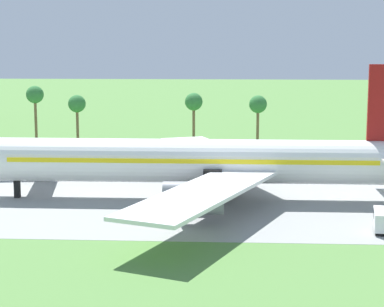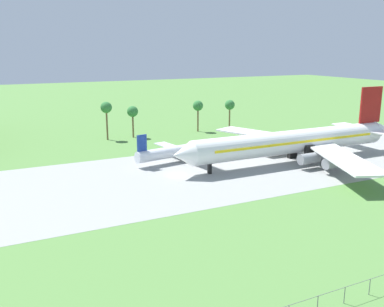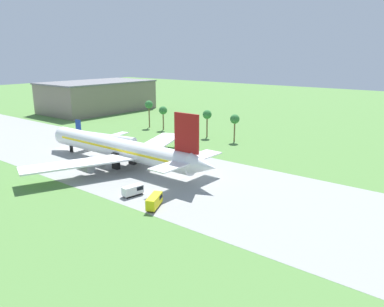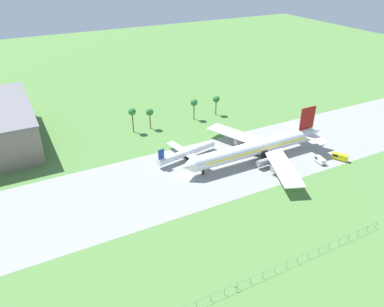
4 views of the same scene
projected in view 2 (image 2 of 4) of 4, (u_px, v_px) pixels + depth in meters
The scene contains 6 objects.
ground_plane at pixel (177, 175), 98.60m from camera, with size 600.00×600.00×0.00m, color #517F3D.
taxiway_strip at pixel (177, 175), 98.60m from camera, with size 320.00×44.00×0.02m.
jet_airliner at pixel (298, 141), 109.90m from camera, with size 69.38×60.67×18.32m.
regional_aircraft at pixel (184, 150), 111.49m from camera, with size 28.07×25.41×8.28m.
perimeter_fence at pixel (370, 284), 50.37m from camera, with size 80.10×0.10×2.10m.
palm_tree_row at pixel (169, 108), 144.77m from camera, with size 49.23×3.60×12.26m.
Camera 2 is at (-38.90, -86.28, 28.34)m, focal length 40.00 mm.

